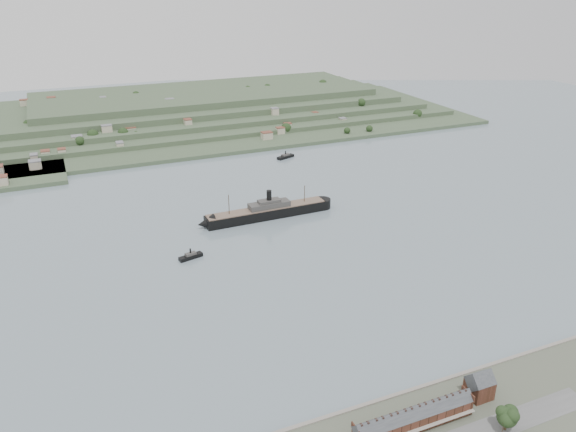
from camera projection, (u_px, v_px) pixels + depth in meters
name	position (u px, v px, depth m)	size (l,w,h in m)	color
ground	(282.00, 256.00, 381.66)	(1400.00, 1400.00, 0.00)	slate
terrace_row	(414.00, 418.00, 233.70)	(55.60, 9.80, 11.07)	#402316
gabled_building	(480.00, 385.00, 250.04)	(10.40, 10.18, 14.09)	#402316
far_peninsula	(184.00, 112.00, 718.30)	(760.00, 309.00, 30.00)	#394D33
steamship	(264.00, 212.00, 437.99)	(111.57, 14.81, 26.78)	black
tugboat	(191.00, 256.00, 377.15)	(17.08, 8.20, 7.43)	black
ferry_east	(286.00, 156.00, 580.72)	(20.58, 12.08, 7.46)	black
fig_tree	(509.00, 416.00, 231.03)	(10.67, 9.24, 11.91)	#40301D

